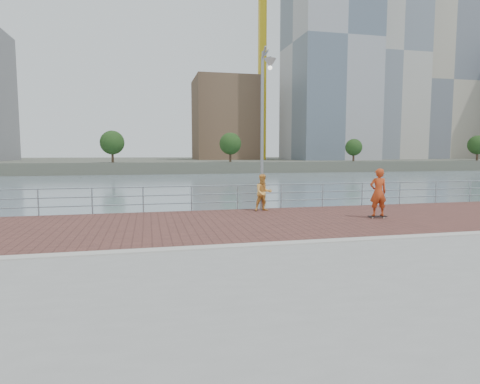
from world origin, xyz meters
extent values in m
plane|color=slate|center=(0.00, 0.00, -2.00)|extent=(400.00, 400.00, 0.00)
cube|color=gray|center=(0.00, -5.00, -1.00)|extent=(40.00, 24.00, 2.00)
cube|color=brown|center=(0.00, 3.60, 0.01)|extent=(40.00, 6.80, 0.02)
cube|color=#B7B5AD|center=(0.00, 0.00, 0.03)|extent=(40.00, 0.40, 0.06)
cube|color=#4C5142|center=(0.00, 122.50, -0.75)|extent=(320.00, 95.00, 2.50)
cylinder|color=#8C9EA8|center=(-7.18, 7.00, 0.55)|extent=(0.06, 0.06, 1.10)
cylinder|color=#8C9EA8|center=(-5.13, 7.00, 0.55)|extent=(0.06, 0.06, 1.10)
cylinder|color=#8C9EA8|center=(-3.08, 7.00, 0.55)|extent=(0.06, 0.06, 1.10)
cylinder|color=#8C9EA8|center=(-1.03, 7.00, 0.55)|extent=(0.06, 0.06, 1.10)
cylinder|color=#8C9EA8|center=(1.03, 7.00, 0.55)|extent=(0.06, 0.06, 1.10)
cylinder|color=#8C9EA8|center=(3.08, 7.00, 0.55)|extent=(0.06, 0.06, 1.10)
cylinder|color=#8C9EA8|center=(5.13, 7.00, 0.55)|extent=(0.06, 0.06, 1.10)
cylinder|color=#8C9EA8|center=(7.18, 7.00, 0.55)|extent=(0.06, 0.06, 1.10)
cylinder|color=#8C9EA8|center=(9.24, 7.00, 0.55)|extent=(0.06, 0.06, 1.10)
cylinder|color=#8C9EA8|center=(11.29, 7.00, 0.55)|extent=(0.06, 0.06, 1.10)
cylinder|color=#8C9EA8|center=(13.34, 7.00, 0.55)|extent=(0.06, 0.06, 1.10)
cylinder|color=#8C9EA8|center=(0.00, 7.00, 1.10)|extent=(39.00, 0.05, 0.05)
cylinder|color=#8C9EA8|center=(0.00, 7.00, 0.73)|extent=(39.00, 0.05, 0.05)
cylinder|color=#8C9EA8|center=(0.00, 7.00, 0.36)|extent=(39.00, 0.05, 0.05)
cylinder|color=gray|center=(2.02, 6.50, 3.30)|extent=(0.13, 0.13, 6.60)
cylinder|color=gray|center=(2.02, 5.95, 6.60)|extent=(0.08, 1.10, 0.08)
cone|color=#B2B2AD|center=(2.02, 5.40, 6.38)|extent=(0.48, 0.48, 0.39)
cube|color=black|center=(5.81, 3.42, 0.09)|extent=(0.73, 0.27, 0.03)
cylinder|color=beige|center=(5.57, 3.38, 0.05)|extent=(0.06, 0.04, 0.06)
cylinder|color=beige|center=(6.03, 3.33, 0.05)|extent=(0.06, 0.04, 0.06)
cylinder|color=beige|center=(5.59, 3.51, 0.05)|extent=(0.06, 0.04, 0.06)
cylinder|color=beige|center=(6.05, 3.46, 0.05)|extent=(0.06, 0.04, 0.06)
imported|color=#C24019|center=(5.81, 3.42, 1.03)|extent=(0.72, 0.52, 1.84)
imported|color=#F2AA47|center=(2.02, 6.26, 0.82)|extent=(0.80, 0.64, 1.60)
cube|color=gold|center=(30.00, 104.00, 25.50)|extent=(2.00, 2.00, 50.00)
cube|color=brown|center=(20.00, 110.00, 12.54)|extent=(18.00, 18.00, 24.09)
cube|color=#9E9EA3|center=(48.00, 98.00, 33.01)|extent=(22.00, 22.00, 65.03)
cube|color=#B2ADA3|center=(72.00, 108.00, 32.92)|extent=(20.00, 20.00, 64.84)
cube|color=#ADA38E|center=(95.00, 115.00, 26.41)|extent=(24.00, 22.00, 51.81)
cylinder|color=#473323|center=(-10.00, 77.00, 2.43)|extent=(0.50, 0.50, 3.86)
sphere|color=#193814|center=(-10.00, 77.00, 4.63)|extent=(4.96, 4.96, 4.96)
cylinder|color=#473323|center=(15.00, 77.00, 2.38)|extent=(0.50, 0.50, 3.77)
sphere|color=#193814|center=(15.00, 77.00, 4.54)|extent=(4.85, 4.85, 4.85)
cylinder|color=#473323|center=(45.00, 77.00, 2.05)|extent=(0.50, 0.50, 3.11)
sphere|color=#193814|center=(45.00, 77.00, 3.83)|extent=(4.00, 4.00, 4.00)
cylinder|color=#473323|center=(80.00, 77.00, 2.39)|extent=(0.50, 0.50, 3.78)
sphere|color=#193814|center=(80.00, 77.00, 4.55)|extent=(4.86, 4.86, 4.86)
camera|label=1|loc=(-2.84, -10.39, 2.55)|focal=30.00mm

